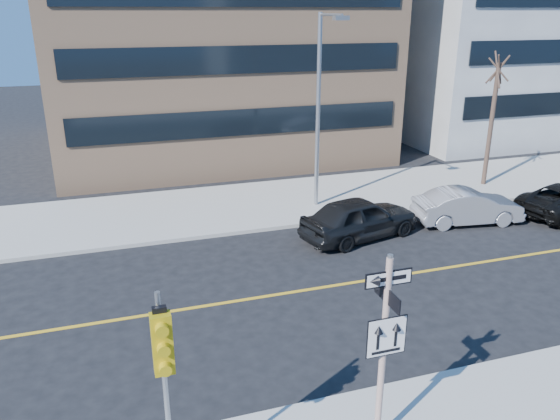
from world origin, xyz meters
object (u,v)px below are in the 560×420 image
object	(u,v)px
parked_car_b	(468,207)
streetlight_a	(321,100)
sign_pole	(384,342)
traffic_signal	(164,360)
parked_car_a	(360,218)
street_tree_west	(498,72)

from	to	relation	value
parked_car_b	streetlight_a	size ratio (longest dim) A/B	0.54
sign_pole	traffic_signal	xyz separation A→B (m)	(-4.00, -0.15, 0.59)
traffic_signal	parked_car_a	xyz separation A→B (m)	(8.33, 9.99, -2.22)
sign_pole	parked_car_a	bearing A→B (deg)	66.26
sign_pole	street_tree_west	xyz separation A→B (m)	(13.00, 13.81, 3.09)
sign_pole	parked_car_b	bearing A→B (deg)	47.10
streetlight_a	parked_car_a	bearing A→B (deg)	-84.52
sign_pole	parked_car_a	xyz separation A→B (m)	(4.33, 9.84, -1.63)
sign_pole	street_tree_west	size ratio (longest dim) A/B	0.64
parked_car_a	street_tree_west	xyz separation A→B (m)	(8.67, 3.97, 4.72)
sign_pole	traffic_signal	world-z (taller)	sign_pole
streetlight_a	street_tree_west	xyz separation A→B (m)	(9.00, 0.54, 0.77)
street_tree_west	parked_car_a	bearing A→B (deg)	-155.39
parked_car_a	parked_car_b	distance (m)	4.85
sign_pole	streetlight_a	bearing A→B (deg)	73.23
parked_car_b	street_tree_west	bearing A→B (deg)	-35.77
parked_car_b	streetlight_a	distance (m)	7.39
streetlight_a	street_tree_west	bearing A→B (deg)	3.45
parked_car_a	sign_pole	bearing A→B (deg)	142.57
streetlight_a	street_tree_west	world-z (taller)	streetlight_a
sign_pole	parked_car_a	size ratio (longest dim) A/B	0.86
parked_car_a	traffic_signal	bearing A→B (deg)	126.49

